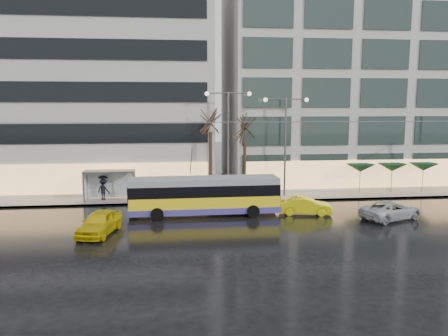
{
  "coord_description": "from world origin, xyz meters",
  "views": [
    {
      "loc": [
        -2.43,
        -26.2,
        8.04
      ],
      "look_at": [
        1.0,
        5.0,
        3.51
      ],
      "focal_mm": 35.0,
      "sensor_mm": 36.0,
      "label": 1
    }
  ],
  "objects": [
    {
      "name": "bus_shelter",
      "position": [
        -8.38,
        10.69,
        1.96
      ],
      "size": [
        4.2,
        1.6,
        2.51
      ],
      "color": "#595B60",
      "rests_on": "sidewalk"
    },
    {
      "name": "trolleybus",
      "position": [
        -0.43,
        5.17,
        1.37
      ],
      "size": [
        10.98,
        4.32,
        5.07
      ],
      "color": "yellow",
      "rests_on": "ground"
    },
    {
      "name": "parasol_b",
      "position": [
        17.0,
        11.0,
        2.45
      ],
      "size": [
        2.5,
        2.5,
        2.65
      ],
      "color": "#595B60",
      "rests_on": "sidewalk"
    },
    {
      "name": "tree_a",
      "position": [
        0.5,
        11.0,
        7.09
      ],
      "size": [
        3.2,
        3.2,
        8.4
      ],
      "color": "black",
      "rests_on": "sidewalk"
    },
    {
      "name": "street_lamp_far",
      "position": [
        7.0,
        10.8,
        5.71
      ],
      "size": [
        3.96,
        0.36,
        8.53
      ],
      "color": "#595B60",
      "rests_on": "sidewalk"
    },
    {
      "name": "sedan_silver",
      "position": [
        12.69,
        2.57,
        0.65
      ],
      "size": [
        5.13,
        3.72,
        1.3
      ],
      "primitive_type": "imported",
      "rotation": [
        0.0,
        0.0,
        1.95
      ],
      "color": "#BCBCC1",
      "rests_on": "ground"
    },
    {
      "name": "parasol_a",
      "position": [
        14.0,
        11.0,
        2.45
      ],
      "size": [
        2.5,
        2.5,
        2.65
      ],
      "color": "#595B60",
      "rests_on": "sidewalk"
    },
    {
      "name": "catenary",
      "position": [
        1.0,
        7.94,
        4.25
      ],
      "size": [
        42.24,
        5.12,
        7.0
      ],
      "color": "#595B60",
      "rests_on": "ground"
    },
    {
      "name": "building_right",
      "position": [
        19.0,
        19.0,
        12.65
      ],
      "size": [
        32.0,
        14.0,
        25.0
      ],
      "primitive_type": "cube",
      "color": "#BCB9B3",
      "rests_on": "sidewalk"
    },
    {
      "name": "taxi_b",
      "position": [
        7.02,
        4.58,
        0.65
      ],
      "size": [
        4.12,
        2.14,
        1.29
      ],
      "primitive_type": "imported",
      "rotation": [
        0.0,
        0.0,
        1.37
      ],
      "color": "yellow",
      "rests_on": "ground"
    },
    {
      "name": "taxi_a",
      "position": [
        -7.29,
        1.09,
        0.75
      ],
      "size": [
        2.7,
        4.67,
        1.49
      ],
      "primitive_type": "imported",
      "rotation": [
        0.0,
        0.0,
        -0.22
      ],
      "color": "#D3BB0B",
      "rests_on": "ground"
    },
    {
      "name": "tree_b",
      "position": [
        3.5,
        11.2,
        6.4
      ],
      "size": [
        3.2,
        3.2,
        7.7
      ],
      "color": "black",
      "rests_on": "sidewalk"
    },
    {
      "name": "street_lamp_near",
      "position": [
        2.0,
        10.8,
        5.99
      ],
      "size": [
        3.96,
        0.36,
        9.03
      ],
      "color": "#595B60",
      "rests_on": "sidewalk"
    },
    {
      "name": "pedestrian_c",
      "position": [
        -8.55,
        10.58,
        1.27
      ],
      "size": [
        1.34,
        1.15,
        2.11
      ],
      "color": "black",
      "rests_on": "sidewalk"
    },
    {
      "name": "kerb",
      "position": [
        2.0,
        9.05,
        0.07
      ],
      "size": [
        80.0,
        0.1,
        0.15
      ],
      "primitive_type": "cube",
      "color": "slate",
      "rests_on": "ground"
    },
    {
      "name": "parasol_c",
      "position": [
        20.0,
        11.0,
        2.45
      ],
      "size": [
        2.5,
        2.5,
        2.65
      ],
      "color": "#595B60",
      "rests_on": "sidewalk"
    },
    {
      "name": "sidewalk",
      "position": [
        2.0,
        14.0,
        0.07
      ],
      "size": [
        80.0,
        10.0,
        0.15
      ],
      "primitive_type": "cube",
      "color": "gray",
      "rests_on": "ground"
    },
    {
      "name": "pedestrian_b",
      "position": [
        -5.86,
        9.58,
        0.99
      ],
      "size": [
        1.02,
        0.95,
        1.69
      ],
      "color": "black",
      "rests_on": "sidewalk"
    },
    {
      "name": "ground",
      "position": [
        0.0,
        0.0,
        0.0
      ],
      "size": [
        140.0,
        140.0,
        0.0
      ],
      "primitive_type": "plane",
      "color": "black",
      "rests_on": "ground"
    },
    {
      "name": "building_left",
      "position": [
        -16.0,
        19.0,
        11.15
      ],
      "size": [
        34.0,
        14.0,
        22.0
      ],
      "primitive_type": "cube",
      "color": "#BCB9B3",
      "rests_on": "sidewalk"
    },
    {
      "name": "pedestrian_a",
      "position": [
        -4.35,
        11.28,
        1.59
      ],
      "size": [
        1.23,
        1.24,
        2.19
      ],
      "color": "black",
      "rests_on": "sidewalk"
    }
  ]
}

